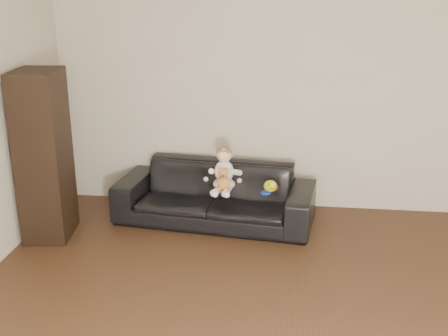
# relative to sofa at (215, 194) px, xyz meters

# --- Properties ---
(wall_back) EXTENTS (5.00, 0.00, 5.00)m
(wall_back) POSITION_rel_sofa_xyz_m (0.80, 0.50, 1.02)
(wall_back) COLOR beige
(wall_back) RESTS_ON ground
(sofa) EXTENTS (1.99, 0.96, 0.56)m
(sofa) POSITION_rel_sofa_xyz_m (0.00, 0.00, 0.00)
(sofa) COLOR black
(sofa) RESTS_ON floor
(cabinet) EXTENTS (0.45, 0.58, 1.55)m
(cabinet) POSITION_rel_sofa_xyz_m (-1.49, -0.50, 0.50)
(cabinet) COLOR black
(cabinet) RESTS_ON floor
(shelf_item) EXTENTS (0.21, 0.27, 0.28)m
(shelf_item) POSITION_rel_sofa_xyz_m (-1.47, -0.50, 0.84)
(shelf_item) COLOR silver
(shelf_item) RESTS_ON cabinet
(baby) EXTENTS (0.31, 0.38, 0.43)m
(baby) POSITION_rel_sofa_xyz_m (0.10, -0.10, 0.28)
(baby) COLOR #F9D3DC
(baby) RESTS_ON sofa
(teddy_bear) EXTENTS (0.14, 0.14, 0.22)m
(teddy_bear) POSITION_rel_sofa_xyz_m (0.11, -0.23, 0.24)
(teddy_bear) COLOR #C27D37
(teddy_bear) RESTS_ON sofa
(toy_green) EXTENTS (0.17, 0.19, 0.11)m
(toy_green) POSITION_rel_sofa_xyz_m (0.55, -0.08, 0.14)
(toy_green) COLOR #CEDB19
(toy_green) RESTS_ON sofa
(toy_rattle) EXTENTS (0.10, 0.10, 0.07)m
(toy_rattle) POSITION_rel_sofa_xyz_m (0.58, -0.07, 0.13)
(toy_rattle) COLOR red
(toy_rattle) RESTS_ON sofa
(toy_blue_disc) EXTENTS (0.12, 0.12, 0.01)m
(toy_blue_disc) POSITION_rel_sofa_xyz_m (0.51, -0.14, 0.10)
(toy_blue_disc) COLOR blue
(toy_blue_disc) RESTS_ON sofa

